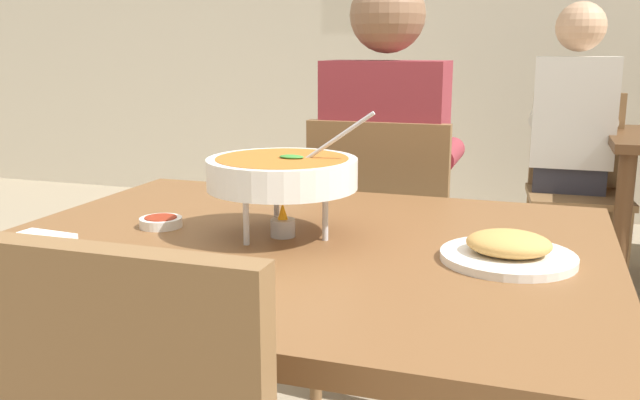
% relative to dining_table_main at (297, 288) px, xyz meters
% --- Properties ---
extents(dining_table_main, '(1.21, 0.98, 0.73)m').
position_rel_dining_table_main_xyz_m(dining_table_main, '(0.00, 0.00, 0.00)').
color(dining_table_main, brown).
rests_on(dining_table_main, ground_plane).
extents(chair_diner_main, '(0.44, 0.44, 0.90)m').
position_rel_dining_table_main_xyz_m(chair_diner_main, '(-0.00, 0.78, -0.12)').
color(chair_diner_main, brown).
rests_on(chair_diner_main, ground_plane).
extents(diner_main, '(0.40, 0.45, 1.31)m').
position_rel_dining_table_main_xyz_m(diner_main, '(0.00, 0.81, 0.11)').
color(diner_main, '#2D2D38').
rests_on(diner_main, ground_plane).
extents(curry_bowl, '(0.33, 0.30, 0.26)m').
position_rel_dining_table_main_xyz_m(curry_bowl, '(-0.03, 0.02, 0.23)').
color(curry_bowl, silver).
rests_on(curry_bowl, dining_table_main).
extents(rice_plate, '(0.24, 0.24, 0.06)m').
position_rel_dining_table_main_xyz_m(rice_plate, '(-0.06, -0.33, 0.12)').
color(rice_plate, white).
rests_on(rice_plate, dining_table_main).
extents(appetizer_plate, '(0.24, 0.24, 0.06)m').
position_rel_dining_table_main_xyz_m(appetizer_plate, '(0.41, -0.01, 0.12)').
color(appetizer_plate, white).
rests_on(appetizer_plate, dining_table_main).
extents(sauce_dish, '(0.09, 0.09, 0.02)m').
position_rel_dining_table_main_xyz_m(sauce_dish, '(-0.31, 0.01, 0.11)').
color(sauce_dish, white).
rests_on(sauce_dish, dining_table_main).
extents(napkin_folded, '(0.13, 0.09, 0.02)m').
position_rel_dining_table_main_xyz_m(napkin_folded, '(-0.47, -0.18, 0.11)').
color(napkin_folded, white).
rests_on(napkin_folded, dining_table_main).
extents(fork_utensil, '(0.05, 0.17, 0.01)m').
position_rel_dining_table_main_xyz_m(fork_utensil, '(-0.49, -0.23, 0.11)').
color(fork_utensil, silver).
rests_on(fork_utensil, dining_table_main).
extents(spoon_utensil, '(0.04, 0.17, 0.01)m').
position_rel_dining_table_main_xyz_m(spoon_utensil, '(-0.44, -0.23, 0.11)').
color(spoon_utensil, silver).
rests_on(spoon_utensil, dining_table_main).
extents(chair_bg_middle, '(0.48, 0.48, 0.90)m').
position_rel_dining_table_main_xyz_m(chair_bg_middle, '(0.61, 2.17, -0.12)').
color(chair_bg_middle, brown).
rests_on(chair_bg_middle, ground_plane).
extents(patron_bg_middle, '(0.40, 0.45, 1.31)m').
position_rel_dining_table_main_xyz_m(patron_bg_middle, '(0.57, 2.15, 0.11)').
color(patron_bg_middle, '#2D2D38').
rests_on(patron_bg_middle, ground_plane).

